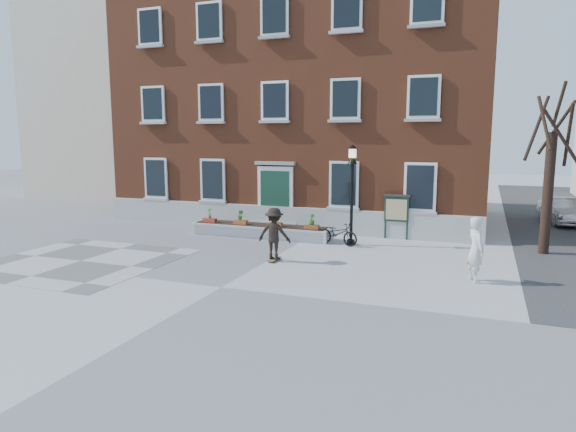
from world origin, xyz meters
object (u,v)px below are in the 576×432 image
at_px(bicycle, 337,233).
at_px(skateboarder, 274,234).
at_px(bystander, 476,249).
at_px(notice_board, 397,209).
at_px(parked_car, 562,211).
at_px(lamp_post, 352,181).

height_order(bicycle, skateboarder, skateboarder).
xyz_separation_m(bicycle, bystander, (5.17, -3.56, 0.51)).
relative_size(notice_board, skateboarder, 1.01).
relative_size(bicycle, parked_car, 0.46).
distance_m(bicycle, parked_car, 12.53).
bearing_deg(bystander, lamp_post, 23.61).
height_order(bystander, lamp_post, lamp_post).
xyz_separation_m(lamp_post, notice_board, (1.48, 1.76, -1.28)).
distance_m(bystander, skateboarder, 6.50).
bearing_deg(bicycle, parked_car, -31.06).
bearing_deg(lamp_post, skateboarder, -116.98).
height_order(lamp_post, notice_board, lamp_post).
distance_m(notice_board, skateboarder, 6.26).
relative_size(parked_car, bystander, 1.98).
bearing_deg(bystander, notice_board, 2.57).
bearing_deg(skateboarder, bystander, -1.96).
bearing_deg(parked_car, notice_board, -145.62).
height_order(bystander, skateboarder, bystander).
xyz_separation_m(bystander, lamp_post, (-4.68, 3.78, 1.57)).
bearing_deg(bystander, parked_car, -44.50).
relative_size(bicycle, bystander, 0.91).
height_order(parked_car, lamp_post, lamp_post).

